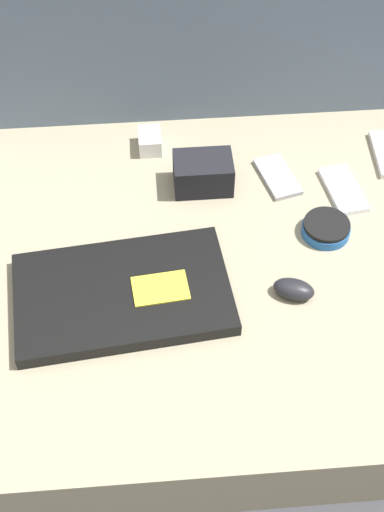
# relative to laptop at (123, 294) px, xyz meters

# --- Properties ---
(ground_plane) EXTENTS (8.00, 8.00, 0.00)m
(ground_plane) POSITION_rel_laptop_xyz_m (0.12, 0.07, -0.15)
(ground_plane) COLOR #38383D
(couch_seat) EXTENTS (1.07, 0.76, 0.14)m
(couch_seat) POSITION_rel_laptop_xyz_m (0.12, 0.07, -0.08)
(couch_seat) COLOR gray
(couch_seat) RESTS_ON ground_plane
(couch_backrest) EXTENTS (1.07, 0.20, 0.58)m
(couch_backrest) POSITION_rel_laptop_xyz_m (0.12, 0.54, 0.14)
(couch_backrest) COLOR slate
(couch_backrest) RESTS_ON ground_plane
(laptop) EXTENTS (0.37, 0.25, 0.03)m
(laptop) POSITION_rel_laptop_xyz_m (0.00, 0.00, 0.00)
(laptop) COLOR black
(laptop) RESTS_ON couch_seat
(computer_mouse) EXTENTS (0.08, 0.06, 0.03)m
(computer_mouse) POSITION_rel_laptop_xyz_m (0.28, -0.01, 0.00)
(computer_mouse) COLOR black
(computer_mouse) RESTS_ON couch_seat
(speaker_puck) EXTENTS (0.09, 0.09, 0.03)m
(speaker_puck) POSITION_rel_laptop_xyz_m (0.36, 0.12, -0.00)
(speaker_puck) COLOR #1E569E
(speaker_puck) RESTS_ON couch_seat
(phone_silver) EXTENTS (0.07, 0.13, 0.01)m
(phone_silver) POSITION_rel_laptop_xyz_m (0.41, 0.21, -0.01)
(phone_silver) COLOR silver
(phone_silver) RESTS_ON couch_seat
(phone_small) EXTENTS (0.08, 0.12, 0.01)m
(phone_small) POSITION_rel_laptop_xyz_m (0.30, 0.26, -0.01)
(phone_small) COLOR #99999E
(phone_small) RESTS_ON couch_seat
(camera_pouch) EXTENTS (0.11, 0.08, 0.06)m
(camera_pouch) POSITION_rel_laptop_xyz_m (0.15, 0.25, 0.02)
(camera_pouch) COLOR black
(camera_pouch) RESTS_ON couch_seat
(charger_brick) EXTENTS (0.04, 0.06, 0.04)m
(charger_brick) POSITION_rel_laptop_xyz_m (0.06, 0.36, 0.01)
(charger_brick) COLOR silver
(charger_brick) RESTS_ON couch_seat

